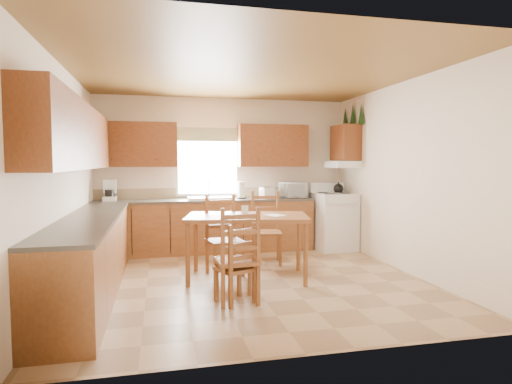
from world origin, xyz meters
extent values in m
plane|color=#A5815A|center=(0.00, 0.00, 0.00)|extent=(4.50, 4.50, 0.00)
plane|color=brown|center=(0.00, 0.00, 2.70)|extent=(4.50, 4.50, 0.00)
plane|color=beige|center=(-2.25, 0.00, 1.35)|extent=(4.50, 4.50, 0.00)
plane|color=beige|center=(2.25, 0.00, 1.35)|extent=(4.50, 4.50, 0.00)
plane|color=beige|center=(0.00, 2.25, 1.35)|extent=(4.50, 4.50, 0.00)
plane|color=beige|center=(0.00, -2.25, 1.35)|extent=(4.50, 4.50, 0.00)
cube|color=brown|center=(-0.38, 1.95, 0.44)|extent=(3.75, 0.60, 0.88)
cube|color=brown|center=(-1.95, -0.15, 0.44)|extent=(0.60, 3.60, 0.88)
cube|color=#484139|center=(-0.38, 1.95, 0.90)|extent=(3.75, 0.63, 0.04)
cube|color=#484139|center=(-1.95, -0.15, 0.90)|extent=(0.63, 3.60, 0.04)
cube|color=#9A845F|center=(-0.38, 2.24, 1.01)|extent=(3.75, 0.01, 0.18)
cube|color=brown|center=(-1.55, 2.08, 1.85)|extent=(1.41, 0.33, 0.75)
cube|color=brown|center=(0.86, 2.08, 1.85)|extent=(1.25, 0.33, 0.75)
cube|color=brown|center=(-2.08, -0.15, 1.85)|extent=(0.33, 3.60, 0.75)
cube|color=brown|center=(2.08, 1.65, 1.90)|extent=(0.33, 0.62, 0.62)
cube|color=silver|center=(2.03, 1.65, 1.52)|extent=(0.44, 0.62, 0.12)
cube|color=silver|center=(-0.30, 2.22, 1.55)|extent=(1.13, 0.02, 1.18)
cube|color=white|center=(-0.30, 2.21, 1.55)|extent=(1.05, 0.01, 1.10)
cube|color=#445B2E|center=(-0.30, 2.19, 2.05)|extent=(1.19, 0.01, 0.24)
cube|color=silver|center=(-0.30, 1.95, 0.94)|extent=(0.75, 0.45, 0.04)
cone|color=#143816|center=(2.21, 1.33, 2.38)|extent=(0.22, 0.22, 0.36)
cone|color=#143816|center=(2.21, 1.65, 2.42)|extent=(0.22, 0.22, 0.36)
cone|color=#143816|center=(2.21, 1.97, 2.38)|extent=(0.22, 0.22, 0.36)
cube|color=silver|center=(1.88, 1.67, 0.50)|extent=(0.70, 0.73, 0.99)
cube|color=silver|center=(-1.95, 1.94, 1.11)|extent=(0.25, 0.29, 0.37)
cylinder|color=white|center=(0.25, 1.95, 1.07)|extent=(0.16, 0.16, 0.30)
cube|color=silver|center=(0.70, 1.86, 1.02)|extent=(0.29, 0.24, 0.20)
imported|color=silver|center=(1.20, 1.94, 1.06)|extent=(0.52, 0.43, 0.28)
cube|color=brown|center=(-0.01, 0.13, 0.43)|extent=(1.75, 1.22, 0.85)
cube|color=brown|center=(-0.34, -0.81, 0.44)|extent=(0.49, 0.48, 0.89)
cube|color=brown|center=(-0.32, -0.80, 0.53)|extent=(0.47, 0.45, 1.07)
cube|color=brown|center=(0.45, 0.90, 0.55)|extent=(0.53, 0.51, 1.09)
cube|color=brown|center=(-0.28, 0.37, 0.55)|extent=(0.53, 0.51, 1.09)
cube|color=white|center=(0.35, 0.04, 0.86)|extent=(0.28, 0.31, 0.00)
cube|color=white|center=(-0.03, 0.19, 0.91)|extent=(0.09, 0.04, 0.12)
camera|label=1|loc=(-1.14, -5.41, 1.56)|focal=30.00mm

